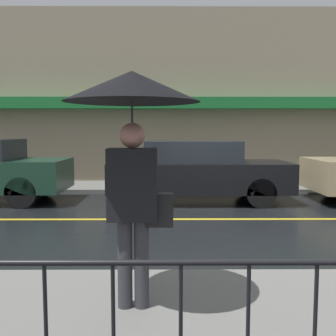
% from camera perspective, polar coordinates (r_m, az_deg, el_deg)
% --- Properties ---
extents(ground_plane, '(80.00, 80.00, 0.00)m').
position_cam_1_polar(ground_plane, '(7.80, 6.04, -7.41)').
color(ground_plane, black).
extents(sidewalk_near, '(28.00, 2.52, 0.12)m').
position_cam_1_polar(sidewalk_near, '(3.68, 14.24, -21.62)').
color(sidewalk_near, slate).
rests_on(sidewalk_near, ground_plane).
extents(sidewalk_far, '(28.00, 1.97, 0.12)m').
position_cam_1_polar(sidewalk_far, '(11.83, 3.82, -2.73)').
color(sidewalk_far, slate).
rests_on(sidewalk_far, ground_plane).
extents(lane_marking, '(25.20, 0.12, 0.01)m').
position_cam_1_polar(lane_marking, '(7.80, 6.04, -7.38)').
color(lane_marking, gold).
rests_on(lane_marking, ground_plane).
extents(building_storefront, '(28.00, 0.85, 5.62)m').
position_cam_1_polar(building_storefront, '(12.87, 3.54, 10.13)').
color(building_storefront, gray).
rests_on(building_storefront, ground_plane).
extents(railing_foreground, '(12.00, 0.04, 0.88)m').
position_cam_1_polar(railing_foreground, '(2.55, 20.61, -19.12)').
color(railing_foreground, black).
rests_on(railing_foreground, sidewalk_near).
extents(pedestrian, '(1.19, 1.19, 2.12)m').
position_cam_1_polar(pedestrian, '(3.48, -5.18, 7.70)').
color(pedestrian, '#333338').
rests_on(pedestrian, sidewalk_near).
extents(car_black, '(4.31, 1.73, 1.49)m').
position_cam_1_polar(car_black, '(9.57, 4.25, -0.38)').
color(car_black, black).
rests_on(car_black, ground_plane).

